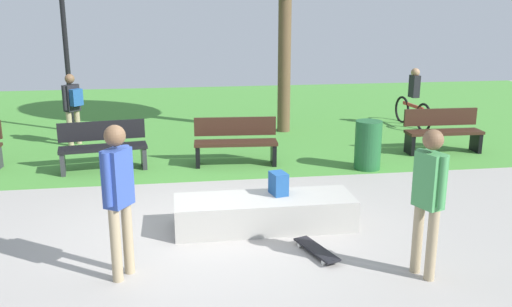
{
  "coord_description": "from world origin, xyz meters",
  "views": [
    {
      "loc": [
        -0.38,
        -7.03,
        3.04
      ],
      "look_at": [
        0.82,
        0.95,
        0.86
      ],
      "focal_mm": 38.91,
      "sensor_mm": 36.0,
      "label": 1
    }
  ],
  "objects": [
    {
      "name": "park_bench_near_path",
      "position": [
        0.79,
        3.37,
        0.48
      ],
      "size": [
        1.63,
        0.58,
        0.91
      ],
      "color": "#331E14",
      "rests_on": "ground_plane"
    },
    {
      "name": "grass_lawn",
      "position": [
        0.0,
        8.18,
        0.0
      ],
      "size": [
        26.6,
        11.64,
        0.01
      ],
      "primitive_type": "cube",
      "color": "#478C38",
      "rests_on": "ground_plane"
    },
    {
      "name": "ground_plane",
      "position": [
        0.0,
        0.0,
        0.0
      ],
      "size": [
        28.0,
        28.0,
        0.0
      ],
      "primitive_type": "plane",
      "color": "#9E9993"
    },
    {
      "name": "pedestrian_with_backpack",
      "position": [
        -2.57,
        5.44,
        0.94
      ],
      "size": [
        0.45,
        0.44,
        1.58
      ],
      "color": "tan",
      "rests_on": "ground_plane"
    },
    {
      "name": "lamp_post",
      "position": [
        -2.87,
        6.9,
        2.37
      ],
      "size": [
        0.28,
        0.28,
        3.86
      ],
      "color": "black",
      "rests_on": "ground_plane"
    },
    {
      "name": "trash_bin",
      "position": [
        3.23,
        2.7,
        0.46
      ],
      "size": [
        0.5,
        0.5,
        0.93
      ],
      "primitive_type": "cylinder",
      "color": "#1E592D",
      "rests_on": "ground_plane"
    },
    {
      "name": "skateboard_by_ledge",
      "position": [
        1.33,
        -0.82,
        0.06
      ],
      "size": [
        0.44,
        0.82,
        0.08
      ],
      "color": "black",
      "rests_on": "ground_plane"
    },
    {
      "name": "park_bench_far_right",
      "position": [
        5.21,
        3.65,
        0.48
      ],
      "size": [
        1.61,
        0.5,
        0.91
      ],
      "color": "#331E14",
      "rests_on": "ground_plane"
    },
    {
      "name": "skater_watching",
      "position": [
        2.39,
        -1.55,
        1.02
      ],
      "size": [
        0.3,
        0.41,
        1.73
      ],
      "color": "tan",
      "rests_on": "ground_plane"
    },
    {
      "name": "skater_performing_trick",
      "position": [
        -1.02,
        -1.06,
        1.06
      ],
      "size": [
        0.34,
        0.38,
        1.79
      ],
      "color": "tan",
      "rests_on": "ground_plane"
    },
    {
      "name": "park_bench_near_lamppost",
      "position": [
        -1.72,
        3.37,
        0.48
      ],
      "size": [
        1.65,
        0.69,
        0.91
      ],
      "color": "black",
      "rests_on": "ground_plane"
    },
    {
      "name": "cyclist_on_bicycle",
      "position": [
        5.68,
        6.21,
        0.63
      ],
      "size": [
        0.22,
        1.82,
        1.52
      ],
      "color": "black",
      "rests_on": "ground_plane"
    },
    {
      "name": "backpack_on_ledge",
      "position": [
        1.04,
        0.26,
        0.6
      ],
      "size": [
        0.26,
        0.32,
        0.32
      ],
      "primitive_type": "cube",
      "rotation": [
        0.0,
        0.0,
        4.94
      ],
      "color": "#1E4C8C",
      "rests_on": "concrete_ledge"
    },
    {
      "name": "concrete_ledge",
      "position": [
        0.82,
        0.14,
        0.22
      ],
      "size": [
        2.5,
        0.79,
        0.44
      ],
      "primitive_type": "cube",
      "color": "#A8A59E",
      "rests_on": "ground_plane"
    }
  ]
}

